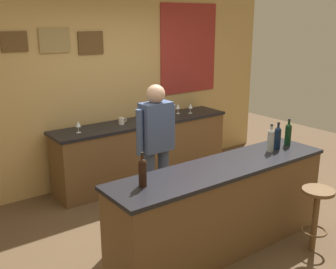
% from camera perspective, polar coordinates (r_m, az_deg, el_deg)
% --- Properties ---
extents(ground_plane, '(10.00, 10.00, 0.00)m').
position_cam_1_polar(ground_plane, '(4.66, 3.86, -13.67)').
color(ground_plane, brown).
extents(back_wall, '(6.00, 0.09, 2.80)m').
position_cam_1_polar(back_wall, '(5.82, -8.76, 7.11)').
color(back_wall, tan).
rests_on(back_wall, ground_plane).
extents(bar_counter, '(2.49, 0.60, 0.92)m').
position_cam_1_polar(bar_counter, '(4.18, 7.58, -10.29)').
color(bar_counter, brown).
rests_on(bar_counter, ground_plane).
extents(side_counter, '(2.72, 0.56, 0.90)m').
position_cam_1_polar(side_counter, '(5.91, -3.45, -2.27)').
color(side_counter, brown).
rests_on(side_counter, ground_plane).
extents(bartender, '(0.52, 0.21, 1.62)m').
position_cam_1_polar(bartender, '(4.58, -1.69, -1.37)').
color(bartender, '#384766').
rests_on(bartender, ground_plane).
extents(bar_stool, '(0.32, 0.32, 0.68)m').
position_cam_1_polar(bar_stool, '(4.38, 20.30, -9.94)').
color(bar_stool, brown).
rests_on(bar_stool, ground_plane).
extents(wine_bottle_a, '(0.07, 0.07, 0.31)m').
position_cam_1_polar(wine_bottle_a, '(3.46, -3.63, -5.23)').
color(wine_bottle_a, black).
rests_on(wine_bottle_a, bar_counter).
extents(wine_bottle_b, '(0.07, 0.07, 0.31)m').
position_cam_1_polar(wine_bottle_b, '(4.48, 14.38, -0.68)').
color(wine_bottle_b, '#999E99').
rests_on(wine_bottle_b, bar_counter).
extents(wine_bottle_c, '(0.07, 0.07, 0.31)m').
position_cam_1_polar(wine_bottle_c, '(4.59, 15.29, -0.37)').
color(wine_bottle_c, black).
rests_on(wine_bottle_c, bar_counter).
extents(wine_bottle_d, '(0.07, 0.07, 0.31)m').
position_cam_1_polar(wine_bottle_d, '(4.77, 16.69, 0.15)').
color(wine_bottle_d, black).
rests_on(wine_bottle_d, bar_counter).
extents(wine_glass_a, '(0.07, 0.07, 0.16)m').
position_cam_1_polar(wine_glass_a, '(5.27, -12.64, 1.40)').
color(wine_glass_a, silver).
rests_on(wine_glass_a, side_counter).
extents(wine_glass_b, '(0.07, 0.07, 0.16)m').
position_cam_1_polar(wine_glass_b, '(6.20, 1.42, 3.98)').
color(wine_glass_b, silver).
rests_on(wine_glass_b, side_counter).
extents(wine_glass_c, '(0.07, 0.07, 0.16)m').
position_cam_1_polar(wine_glass_c, '(6.23, 3.20, 4.02)').
color(wine_glass_c, silver).
rests_on(wine_glass_c, side_counter).
extents(coffee_mug, '(0.13, 0.08, 0.09)m').
position_cam_1_polar(coffee_mug, '(5.61, -6.60, 1.93)').
color(coffee_mug, silver).
rests_on(coffee_mug, side_counter).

